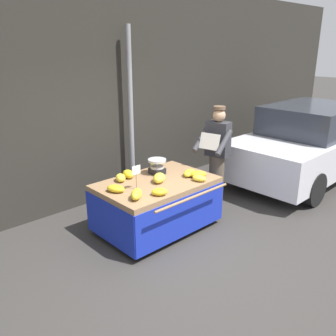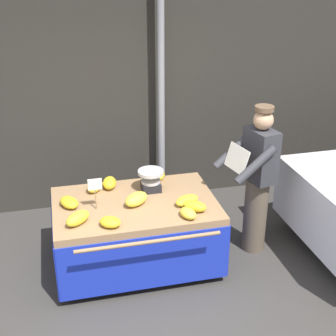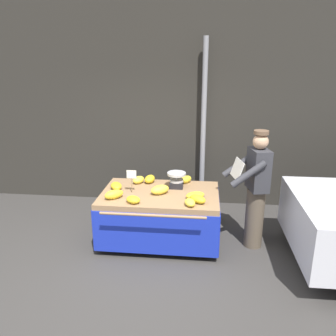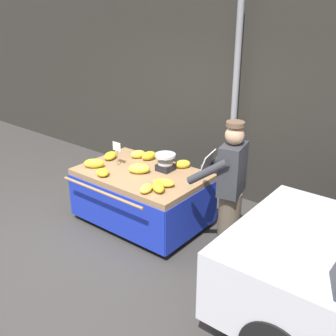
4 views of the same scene
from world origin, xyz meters
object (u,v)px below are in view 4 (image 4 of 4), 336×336
object	(u,v)px
banana_cart	(142,186)
banana_bunch_4	(158,187)
banana_bunch_8	(138,154)
banana_bunch_7	(164,183)
weighing_scale	(165,162)
street_pole	(234,106)
banana_bunch_6	(146,189)
banana_bunch_9	(103,172)
vendor_person	(229,193)
banana_bunch_3	(183,164)
price_sign	(117,149)
banana_bunch_5	(139,169)
banana_bunch_1	(110,156)
banana_bunch_2	(94,163)
banana_bunch_0	(149,156)

from	to	relation	value
banana_cart	banana_bunch_4	bearing A→B (deg)	-29.49
banana_bunch_8	banana_bunch_7	bearing A→B (deg)	-30.14
weighing_scale	banana_bunch_8	distance (m)	0.62
banana_bunch_4	banana_cart	bearing A→B (deg)	150.51
street_pole	banana_bunch_6	distance (m)	1.90
banana_bunch_9	vendor_person	world-z (taller)	vendor_person
weighing_scale	banana_bunch_7	size ratio (longest dim) A/B	1.03
banana_bunch_4	banana_bunch_3	bearing A→B (deg)	104.99
price_sign	banana_bunch_5	distance (m)	0.45
banana_bunch_3	banana_bunch_4	size ratio (longest dim) A/B	0.86
weighing_scale	vendor_person	size ratio (longest dim) A/B	0.16
banana_bunch_1	banana_bunch_2	world-z (taller)	banana_bunch_2
street_pole	banana_bunch_1	xyz separation A→B (m)	(-1.26, -1.27, -0.67)
banana_bunch_3	banana_bunch_8	world-z (taller)	banana_bunch_3
banana_bunch_4	banana_bunch_7	size ratio (longest dim) A/B	0.92
street_pole	banana_bunch_4	size ratio (longest dim) A/B	11.98
banana_bunch_2	banana_bunch_5	distance (m)	0.66
street_pole	banana_bunch_4	xyz separation A→B (m)	(-0.04, -1.66, -0.67)
banana_bunch_0	banana_bunch_7	distance (m)	0.92
banana_bunch_4	banana_bunch_9	world-z (taller)	banana_bunch_4
banana_bunch_7	banana_bunch_9	distance (m)	0.86
street_pole	banana_bunch_2	xyz separation A→B (m)	(-1.19, -1.64, -0.66)
weighing_scale	banana_bunch_1	size ratio (longest dim) A/B	1.08
banana_bunch_7	banana_bunch_8	distance (m)	1.04
banana_bunch_4	banana_bunch_6	world-z (taller)	banana_bunch_4
banana_bunch_1	banana_bunch_4	distance (m)	1.28
banana_bunch_2	banana_bunch_3	xyz separation A→B (m)	(0.95, 0.74, -0.01)
banana_bunch_1	banana_bunch_9	distance (m)	0.60
weighing_scale	banana_bunch_6	world-z (taller)	weighing_scale
banana_bunch_8	banana_bunch_9	world-z (taller)	banana_bunch_8
banana_cart	vendor_person	size ratio (longest dim) A/B	1.00
banana_bunch_1	banana_bunch_6	bearing A→B (deg)	-23.89
banana_cart	price_sign	world-z (taller)	price_sign
price_sign	vendor_person	bearing A→B (deg)	1.13
banana_bunch_1	banana_bunch_6	size ratio (longest dim) A/B	1.23
price_sign	banana_bunch_0	distance (m)	0.52
banana_bunch_8	street_pole	bearing A→B (deg)	45.51
street_pole	banana_bunch_7	size ratio (longest dim) A/B	10.98
banana_bunch_0	weighing_scale	bearing A→B (deg)	-20.47
price_sign	banana_bunch_7	bearing A→B (deg)	-7.60
banana_bunch_2	banana_bunch_8	size ratio (longest dim) A/B	1.28
banana_cart	price_sign	xyz separation A→B (m)	(-0.40, -0.05, 0.45)
street_pole	price_sign	world-z (taller)	street_pole
price_sign	banana_bunch_1	xyz separation A→B (m)	(-0.26, 0.12, -0.20)
weighing_scale	banana_bunch_4	bearing A→B (deg)	-58.63
banana_bunch_0	banana_bunch_6	xyz separation A→B (m)	(0.67, -0.82, -0.01)
banana_bunch_0	banana_bunch_4	world-z (taller)	banana_bunch_0
banana_bunch_4	banana_bunch_0	bearing A→B (deg)	137.22
price_sign	vendor_person	xyz separation A→B (m)	(1.75, 0.03, -0.14)
banana_bunch_9	street_pole	bearing A→B (deg)	62.88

